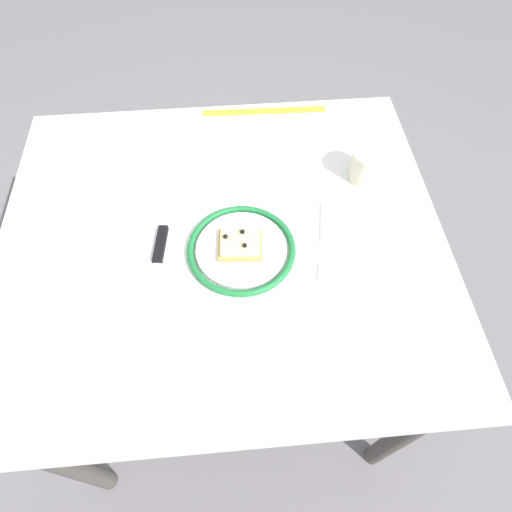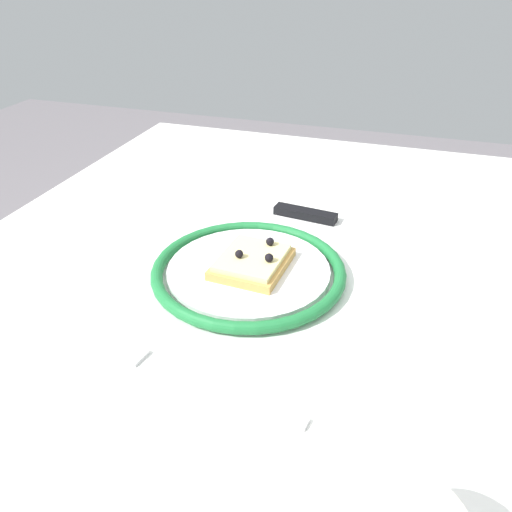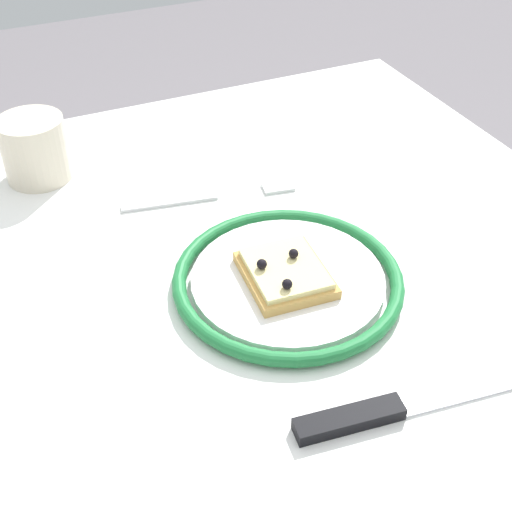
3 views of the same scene
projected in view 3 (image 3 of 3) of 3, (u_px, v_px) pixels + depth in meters
dining_table at (260, 399)px, 0.69m from camera, size 0.95×0.85×0.76m
plate at (288, 280)px, 0.67m from camera, size 0.22×0.22×0.02m
pizza_slice_near at (285, 273)px, 0.66m from camera, size 0.09×0.08×0.03m
knife at (387, 410)px, 0.55m from camera, size 0.05×0.24×0.01m
fork at (211, 196)px, 0.79m from camera, size 0.05×0.20×0.00m
cup at (35, 149)px, 0.80m from camera, size 0.08×0.08×0.08m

